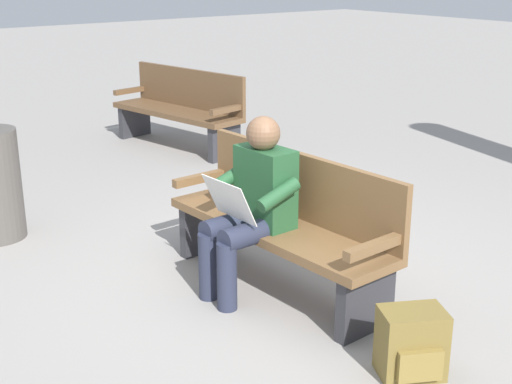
# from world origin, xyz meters

# --- Properties ---
(ground_plane) EXTENTS (40.00, 40.00, 0.00)m
(ground_plane) POSITION_xyz_m (0.00, 0.00, 0.00)
(ground_plane) COLOR gray
(bench_near) EXTENTS (1.82, 0.56, 0.90)m
(bench_near) POSITION_xyz_m (0.00, -0.07, 0.46)
(bench_near) COLOR brown
(bench_near) RESTS_ON ground
(person_seated) EXTENTS (0.58, 0.59, 1.18)m
(person_seated) POSITION_xyz_m (0.05, 0.16, 0.63)
(person_seated) COLOR #23512D
(person_seated) RESTS_ON ground
(backpack) EXTENTS (0.37, 0.41, 0.38)m
(backpack) POSITION_xyz_m (-1.27, 0.10, 0.19)
(backpack) COLOR brown
(backpack) RESTS_ON ground
(bench_far) EXTENTS (1.86, 0.78, 0.90)m
(bench_far) POSITION_xyz_m (3.64, -1.48, 0.46)
(bench_far) COLOR brown
(bench_far) RESTS_ON ground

